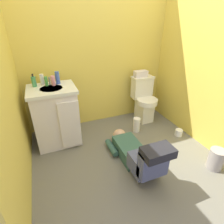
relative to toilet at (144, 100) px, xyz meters
name	(u,v)px	position (x,y,z in m)	size (l,w,h in m)	color
ground_plane	(122,153)	(-0.72, -0.70, -0.39)	(2.76, 2.92, 0.04)	#666456
wall_back	(96,49)	(-0.72, 0.30, 0.83)	(2.42, 0.08, 2.40)	#DDC34A
wall_right	(210,54)	(0.45, -0.70, 0.83)	(0.08, 1.92, 2.40)	#DDC34A
toilet	(144,100)	(0.00, 0.00, 0.00)	(0.36, 0.46, 0.75)	silver
vanity_cabinet	(56,115)	(-1.46, -0.12, 0.05)	(0.60, 0.53, 0.82)	silver
faucet	(50,81)	(-1.47, 0.03, 0.50)	(0.02, 0.02, 0.10)	silver
person_plumber	(137,153)	(-0.66, -0.97, -0.19)	(0.39, 1.06, 0.52)	#33594C
tissue_box	(141,74)	(-0.05, 0.09, 0.43)	(0.22, 0.11, 0.10)	silver
soap_dispenser	(34,81)	(-1.66, 0.01, 0.52)	(0.06, 0.06, 0.17)	#408E54
bottle_white	(42,80)	(-1.56, 0.04, 0.52)	(0.05, 0.05, 0.14)	white
bottle_green	(46,81)	(-1.51, -0.02, 0.51)	(0.04, 0.04, 0.12)	green
bottle_pink	(53,81)	(-1.43, -0.04, 0.52)	(0.05, 0.05, 0.13)	pink
bottle_blue	(57,78)	(-1.36, 0.02, 0.53)	(0.06, 0.06, 0.16)	#3D5EB8
trash_can	(216,159)	(0.19, -1.36, -0.24)	(0.18, 0.18, 0.26)	gray
paper_towel_roll	(136,125)	(-0.30, -0.32, -0.25)	(0.11, 0.11, 0.23)	white
toilet_paper_roll	(179,133)	(0.25, -0.67, -0.32)	(0.11, 0.11, 0.10)	white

